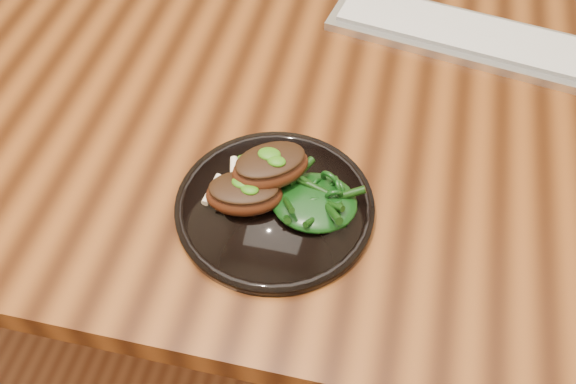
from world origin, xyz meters
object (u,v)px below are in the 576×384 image
object	(u,v)px
lamb_chop_front	(244,193)
greens_heap	(314,199)
desk	(302,144)
plate	(275,207)
keyboard	(461,34)

from	to	relation	value
lamb_chop_front	greens_heap	bearing A→B (deg)	8.86
desk	greens_heap	bearing A→B (deg)	-74.23
desk	plate	distance (m)	0.21
plate	greens_heap	distance (m)	0.05
lamb_chop_front	greens_heap	size ratio (longest dim) A/B	0.99
plate	greens_heap	xyz separation A→B (m)	(0.05, 0.00, 0.02)
keyboard	lamb_chop_front	bearing A→B (deg)	-120.93
greens_heap	plate	bearing A→B (deg)	-174.81
plate	desk	bearing A→B (deg)	91.43
greens_heap	keyboard	distance (m)	0.42
greens_heap	desk	bearing A→B (deg)	105.77
desk	greens_heap	size ratio (longest dim) A/B	15.09
plate	keyboard	size ratio (longest dim) A/B	0.58
plate	greens_heap	bearing A→B (deg)	5.19
desk	lamb_chop_front	size ratio (longest dim) A/B	15.21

